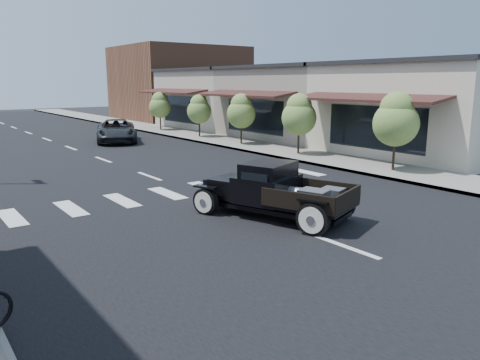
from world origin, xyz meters
TOP-DOWN VIEW (x-y plane):
  - ground at (0.00, 0.00)m, footprint 120.00×120.00m
  - road at (0.00, 15.00)m, footprint 14.00×80.00m
  - road_markings at (0.00, 10.00)m, footprint 12.00×60.00m
  - sidewalk_right at (8.50, 15.00)m, footprint 3.00×80.00m
  - storefront_near at (15.00, 4.00)m, footprint 10.00×9.00m
  - storefront_mid at (15.00, 13.00)m, footprint 10.00×9.00m
  - storefront_far at (15.00, 22.00)m, footprint 10.00×9.00m
  - far_building_right at (15.50, 32.00)m, footprint 11.00×10.00m
  - small_tree_a at (8.30, 1.67)m, footprint 1.83×1.83m
  - small_tree_b at (8.30, 7.26)m, footprint 1.72×1.72m
  - small_tree_c at (8.30, 12.05)m, footprint 1.67×1.67m
  - small_tree_d at (8.30, 16.66)m, footprint 1.58×1.58m
  - small_tree_e at (8.30, 22.22)m, footprint 1.62×1.62m
  - hotrod_pickup at (0.27, -0.25)m, footprint 3.52×4.97m
  - second_car at (3.18, 18.12)m, footprint 3.95×5.48m

SIDE VIEW (x-z plane):
  - ground at x=0.00m, z-range 0.00..0.00m
  - road_markings at x=0.00m, z-range -0.03..0.03m
  - road at x=0.00m, z-range 0.00..0.02m
  - sidewalk_right at x=8.50m, z-range 0.00..0.15m
  - second_car at x=3.18m, z-range 0.00..1.39m
  - hotrod_pickup at x=0.27m, z-range 0.00..1.57m
  - small_tree_d at x=8.30m, z-range 0.15..2.78m
  - small_tree_e at x=8.30m, z-range 0.15..2.84m
  - small_tree_c at x=8.30m, z-range 0.15..2.93m
  - small_tree_b at x=8.30m, z-range 0.15..3.02m
  - small_tree_a at x=8.30m, z-range 0.15..3.20m
  - storefront_near at x=15.00m, z-range 0.00..4.50m
  - storefront_mid at x=15.00m, z-range 0.00..4.50m
  - storefront_far at x=15.00m, z-range 0.00..4.50m
  - far_building_right at x=15.50m, z-range 0.00..7.00m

